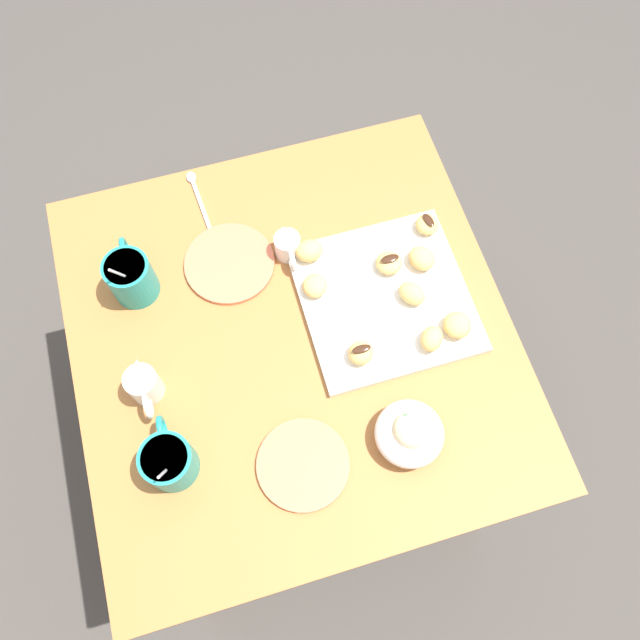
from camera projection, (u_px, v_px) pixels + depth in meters
ground_plane at (302, 424)px, 1.90m from camera, size 8.00×8.00×0.00m
dining_table at (295, 360)px, 1.37m from camera, size 0.86×0.83×0.71m
pastry_plate_square at (385, 299)px, 1.26m from camera, size 0.32×0.32×0.02m
coffee_mug_teal_left at (169, 461)px, 1.10m from camera, size 0.13×0.09×0.13m
coffee_mug_teal_right at (131, 276)px, 1.23m from camera, size 0.13×0.09×0.15m
cream_pitcher_white at (144, 385)px, 1.16m from camera, size 0.10×0.06×0.07m
ice_cream_bowl at (410, 433)px, 1.13m from camera, size 0.12×0.12×0.09m
chocolate_sauce_pitcher at (288, 246)px, 1.28m from camera, size 0.09×0.05×0.06m
saucer_coral_left at (303, 465)px, 1.14m from camera, size 0.16×0.16×0.01m
saucer_coral_right at (230, 263)px, 1.30m from camera, size 0.18×0.18×0.01m
loose_spoon_near_saucer at (198, 195)px, 1.36m from camera, size 0.16×0.03×0.01m
beignet_0 at (427, 224)px, 1.30m from camera, size 0.06×0.06×0.03m
chocolate_drizzle_0 at (429, 220)px, 1.29m from camera, size 0.04×0.02×0.00m
beignet_1 at (315, 286)px, 1.25m from camera, size 0.07×0.07×0.03m
beignet_2 at (361, 353)px, 1.19m from camera, size 0.06×0.06×0.04m
chocolate_drizzle_2 at (362, 349)px, 1.17m from camera, size 0.02×0.04×0.00m
beignet_3 at (457, 325)px, 1.21m from camera, size 0.06×0.06×0.04m
beignet_4 at (412, 294)px, 1.24m from camera, size 0.07×0.06×0.04m
beignet_5 at (422, 258)px, 1.27m from camera, size 0.07×0.07×0.04m
beignet_6 at (432, 339)px, 1.20m from camera, size 0.07×0.06×0.04m
beignet_7 at (389, 263)px, 1.27m from camera, size 0.06×0.06×0.03m
chocolate_drizzle_7 at (390, 259)px, 1.25m from camera, size 0.02×0.04×0.00m
beignet_8 at (310, 251)px, 1.27m from camera, size 0.05×0.06×0.04m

